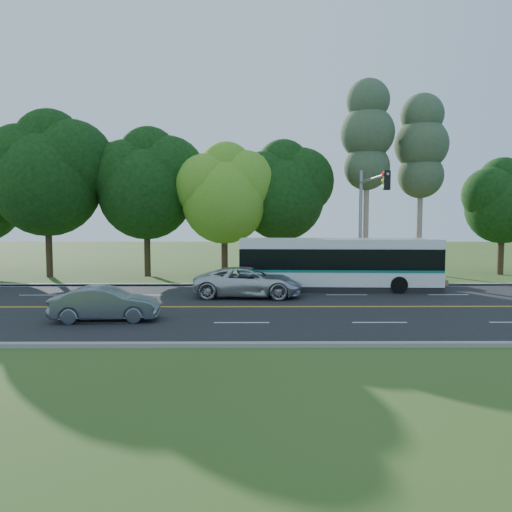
{
  "coord_description": "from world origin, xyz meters",
  "views": [
    {
      "loc": [
        -0.05,
        -23.07,
        4.25
      ],
      "look_at": [
        0.1,
        2.0,
        2.24
      ],
      "focal_mm": 35.0,
      "sensor_mm": 36.0,
      "label": 1
    }
  ],
  "objects_px": {
    "traffic_signal": "(368,209)",
    "suv": "(248,282)",
    "transit_bus": "(338,265)",
    "sedan": "(106,304)"
  },
  "relations": [
    {
      "from": "transit_bus",
      "to": "suv",
      "type": "height_order",
      "value": "transit_bus"
    },
    {
      "from": "sedan",
      "to": "suv",
      "type": "xyz_separation_m",
      "value": [
        5.72,
        6.0,
        0.09
      ]
    },
    {
      "from": "traffic_signal",
      "to": "transit_bus",
      "type": "relative_size",
      "value": 0.62
    },
    {
      "from": "traffic_signal",
      "to": "suv",
      "type": "height_order",
      "value": "traffic_signal"
    },
    {
      "from": "sedan",
      "to": "suv",
      "type": "height_order",
      "value": "suv"
    },
    {
      "from": "traffic_signal",
      "to": "suv",
      "type": "relative_size",
      "value": 1.24
    },
    {
      "from": "traffic_signal",
      "to": "suv",
      "type": "xyz_separation_m",
      "value": [
        -6.79,
        -2.51,
        -3.87
      ]
    },
    {
      "from": "transit_bus",
      "to": "suv",
      "type": "bearing_deg",
      "value": -152.91
    },
    {
      "from": "transit_bus",
      "to": "traffic_signal",
      "type": "bearing_deg",
      "value": 7.28
    },
    {
      "from": "traffic_signal",
      "to": "sedan",
      "type": "xyz_separation_m",
      "value": [
        -12.51,
        -8.51,
        -3.95
      ]
    }
  ]
}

